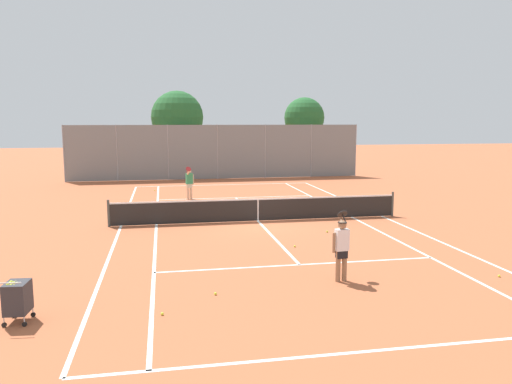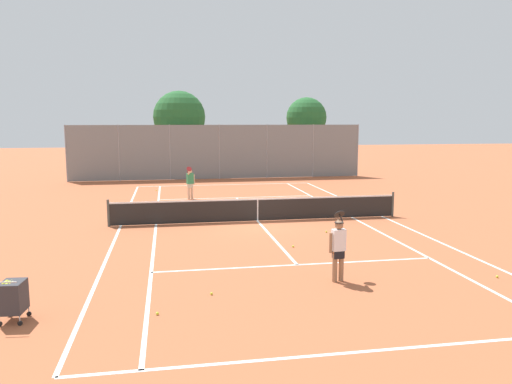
{
  "view_description": "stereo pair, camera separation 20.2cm",
  "coord_description": "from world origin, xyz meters",
  "px_view_note": "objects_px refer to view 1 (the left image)",
  "views": [
    {
      "loc": [
        -3.81,
        -19.88,
        4.14
      ],
      "look_at": [
        0.2,
        1.5,
        1.0
      ],
      "focal_mm": 35.0,
      "sensor_mm": 36.0,
      "label": 1
    },
    {
      "loc": [
        -3.61,
        -19.92,
        4.14
      ],
      "look_at": [
        0.2,
        1.5,
        1.0
      ],
      "focal_mm": 35.0,
      "sensor_mm": 36.0,
      "label": 2
    }
  ],
  "objects_px": {
    "player_near_side": "(341,246)",
    "ball_cart": "(17,297)",
    "loose_tennis_ball_4": "(162,314)",
    "tree_behind_left": "(179,119)",
    "loose_tennis_ball_0": "(155,190)",
    "tree_behind_right": "(303,119)",
    "tennis_net": "(258,209)",
    "loose_tennis_ball_1": "(295,246)",
    "loose_tennis_ball_2": "(499,276)",
    "loose_tennis_ball_3": "(215,294)",
    "loose_tennis_ball_5": "(327,232)",
    "player_far_left": "(189,182)"
  },
  "relations": [
    {
      "from": "ball_cart",
      "to": "loose_tennis_ball_3",
      "type": "relative_size",
      "value": 14.58
    },
    {
      "from": "tree_behind_left",
      "to": "loose_tennis_ball_0",
      "type": "bearing_deg",
      "value": -102.0
    },
    {
      "from": "loose_tennis_ball_3",
      "to": "tree_behind_right",
      "type": "relative_size",
      "value": 0.01
    },
    {
      "from": "ball_cart",
      "to": "tree_behind_right",
      "type": "xyz_separation_m",
      "value": [
        13.77,
        27.07,
        3.69
      ]
    },
    {
      "from": "loose_tennis_ball_2",
      "to": "loose_tennis_ball_3",
      "type": "bearing_deg",
      "value": 179.81
    },
    {
      "from": "tennis_net",
      "to": "tree_behind_right",
      "type": "bearing_deg",
      "value": 68.64
    },
    {
      "from": "ball_cart",
      "to": "loose_tennis_ball_4",
      "type": "distance_m",
      "value": 2.97
    },
    {
      "from": "tree_behind_right",
      "to": "loose_tennis_ball_5",
      "type": "bearing_deg",
      "value": -103.32
    },
    {
      "from": "loose_tennis_ball_4",
      "to": "tree_behind_left",
      "type": "xyz_separation_m",
      "value": [
        1.32,
        27.47,
        4.21
      ]
    },
    {
      "from": "loose_tennis_ball_4",
      "to": "loose_tennis_ball_2",
      "type": "bearing_deg",
      "value": 6.56
    },
    {
      "from": "loose_tennis_ball_0",
      "to": "tree_behind_right",
      "type": "bearing_deg",
      "value": 35.26
    },
    {
      "from": "loose_tennis_ball_1",
      "to": "tree_behind_right",
      "type": "xyz_separation_m",
      "value": [
        6.56,
        22.19,
        4.19
      ]
    },
    {
      "from": "player_near_side",
      "to": "loose_tennis_ball_4",
      "type": "relative_size",
      "value": 26.88
    },
    {
      "from": "ball_cart",
      "to": "loose_tennis_ball_1",
      "type": "xyz_separation_m",
      "value": [
        7.21,
        4.88,
        -0.5
      ]
    },
    {
      "from": "loose_tennis_ball_0",
      "to": "player_far_left",
      "type": "bearing_deg",
      "value": -61.93
    },
    {
      "from": "loose_tennis_ball_1",
      "to": "loose_tennis_ball_3",
      "type": "xyz_separation_m",
      "value": [
        -3.04,
        -4.03,
        0.0
      ]
    },
    {
      "from": "loose_tennis_ball_1",
      "to": "loose_tennis_ball_2",
      "type": "bearing_deg",
      "value": -41.78
    },
    {
      "from": "loose_tennis_ball_1",
      "to": "tree_behind_right",
      "type": "distance_m",
      "value": 23.51
    },
    {
      "from": "ball_cart",
      "to": "loose_tennis_ball_5",
      "type": "height_order",
      "value": "ball_cart"
    },
    {
      "from": "loose_tennis_ball_5",
      "to": "tree_behind_left",
      "type": "distance_m",
      "value": 21.46
    },
    {
      "from": "loose_tennis_ball_3",
      "to": "loose_tennis_ball_4",
      "type": "xyz_separation_m",
      "value": [
        -1.25,
        -1.04,
        0.0
      ]
    },
    {
      "from": "loose_tennis_ball_2",
      "to": "loose_tennis_ball_3",
      "type": "relative_size",
      "value": 1.0
    },
    {
      "from": "loose_tennis_ball_2",
      "to": "tennis_net",
      "type": "bearing_deg",
      "value": 120.11
    },
    {
      "from": "tennis_net",
      "to": "loose_tennis_ball_3",
      "type": "height_order",
      "value": "tennis_net"
    },
    {
      "from": "loose_tennis_ball_3",
      "to": "loose_tennis_ball_4",
      "type": "height_order",
      "value": "same"
    },
    {
      "from": "loose_tennis_ball_4",
      "to": "tree_behind_right",
      "type": "bearing_deg",
      "value": 68.29
    },
    {
      "from": "ball_cart",
      "to": "loose_tennis_ball_1",
      "type": "distance_m",
      "value": 8.72
    },
    {
      "from": "player_near_side",
      "to": "ball_cart",
      "type": "bearing_deg",
      "value": -170.08
    },
    {
      "from": "tennis_net",
      "to": "ball_cart",
      "type": "relative_size",
      "value": 12.47
    },
    {
      "from": "ball_cart",
      "to": "loose_tennis_ball_2",
      "type": "height_order",
      "value": "ball_cart"
    },
    {
      "from": "loose_tennis_ball_3",
      "to": "tree_behind_left",
      "type": "xyz_separation_m",
      "value": [
        0.07,
        26.43,
        4.21
      ]
    },
    {
      "from": "player_near_side",
      "to": "tennis_net",
      "type": "bearing_deg",
      "value": 94.7
    },
    {
      "from": "tennis_net",
      "to": "ball_cart",
      "type": "xyz_separation_m",
      "value": [
        -6.82,
        -9.31,
        0.02
      ]
    },
    {
      "from": "loose_tennis_ball_4",
      "to": "tree_behind_right",
      "type": "distance_m",
      "value": 29.63
    },
    {
      "from": "loose_tennis_ball_4",
      "to": "tree_behind_left",
      "type": "distance_m",
      "value": 27.82
    },
    {
      "from": "tennis_net",
      "to": "ball_cart",
      "type": "bearing_deg",
      "value": -126.23
    },
    {
      "from": "tree_behind_right",
      "to": "tennis_net",
      "type": "bearing_deg",
      "value": -111.36
    },
    {
      "from": "tree_behind_left",
      "to": "loose_tennis_ball_5",
      "type": "bearing_deg",
      "value": -77.04
    },
    {
      "from": "player_near_side",
      "to": "loose_tennis_ball_0",
      "type": "xyz_separation_m",
      "value": [
        -4.98,
        17.8,
        -0.89
      ]
    },
    {
      "from": "tree_behind_right",
      "to": "loose_tennis_ball_0",
      "type": "bearing_deg",
      "value": -144.74
    },
    {
      "from": "tennis_net",
      "to": "loose_tennis_ball_3",
      "type": "relative_size",
      "value": 181.82
    },
    {
      "from": "loose_tennis_ball_0",
      "to": "tree_behind_left",
      "type": "relative_size",
      "value": 0.01
    },
    {
      "from": "ball_cart",
      "to": "player_near_side",
      "type": "height_order",
      "value": "player_near_side"
    },
    {
      "from": "ball_cart",
      "to": "loose_tennis_ball_2",
      "type": "xyz_separation_m",
      "value": [
        11.74,
        0.83,
        -0.5
      ]
    },
    {
      "from": "tree_behind_left",
      "to": "loose_tennis_ball_2",
      "type": "bearing_deg",
      "value": -74.17
    },
    {
      "from": "tennis_net",
      "to": "player_near_side",
      "type": "relative_size",
      "value": 6.76
    },
    {
      "from": "loose_tennis_ball_5",
      "to": "loose_tennis_ball_2",
      "type": "bearing_deg",
      "value": -64.91
    },
    {
      "from": "loose_tennis_ball_0",
      "to": "loose_tennis_ball_1",
      "type": "relative_size",
      "value": 1.0
    },
    {
      "from": "loose_tennis_ball_2",
      "to": "loose_tennis_ball_5",
      "type": "height_order",
      "value": "same"
    },
    {
      "from": "loose_tennis_ball_3",
      "to": "tree_behind_left",
      "type": "bearing_deg",
      "value": 89.85
    }
  ]
}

